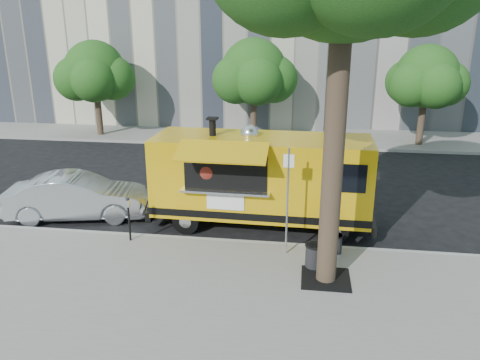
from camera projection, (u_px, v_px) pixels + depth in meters
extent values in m
plane|color=black|center=(238.00, 232.00, 14.62)|extent=(120.00, 120.00, 0.00)
cube|color=gray|center=(213.00, 300.00, 10.83)|extent=(60.00, 6.00, 0.15)
cube|color=#999993|center=(234.00, 243.00, 13.72)|extent=(60.00, 0.14, 0.16)
cube|color=gray|center=(272.00, 136.00, 27.31)|extent=(60.00, 5.00, 0.15)
cylinder|color=#33261C|center=(334.00, 152.00, 10.59)|extent=(0.48, 0.48, 6.50)
cube|color=black|center=(326.00, 279.00, 11.59)|extent=(1.20, 1.20, 0.02)
cylinder|color=#33261C|center=(99.00, 112.00, 27.11)|extent=(0.36, 0.36, 2.60)
sphere|color=#144C15|center=(95.00, 71.00, 26.39)|extent=(3.42, 3.42, 3.42)
cylinder|color=#33261C|center=(254.00, 115.00, 26.27)|extent=(0.36, 0.36, 2.60)
sphere|color=#144C15|center=(254.00, 71.00, 25.53)|extent=(3.60, 3.60, 3.60)
cylinder|color=#33261C|center=(421.00, 120.00, 24.78)|extent=(0.36, 0.36, 2.60)
sphere|color=#144C15|center=(427.00, 76.00, 24.07)|extent=(3.24, 3.24, 3.24)
cylinder|color=silver|center=(287.00, 202.00, 12.44)|extent=(0.06, 0.06, 3.00)
cube|color=white|center=(289.00, 161.00, 12.09)|extent=(0.28, 0.02, 0.35)
cylinder|color=black|center=(129.00, 224.00, 13.55)|extent=(0.06, 0.06, 1.05)
cube|color=silver|center=(128.00, 204.00, 13.36)|extent=(0.10, 0.08, 0.22)
sphere|color=black|center=(127.00, 199.00, 13.32)|extent=(0.11, 0.11, 0.11)
cube|color=#D8A40B|center=(261.00, 175.00, 14.57)|extent=(6.70, 2.41, 2.40)
cube|color=black|center=(261.00, 204.00, 14.87)|extent=(6.72, 2.43, 0.23)
cube|color=black|center=(370.00, 219.00, 14.42)|extent=(0.23, 2.14, 0.31)
cube|color=black|center=(159.00, 206.00, 15.50)|extent=(0.23, 2.14, 0.31)
cube|color=black|center=(373.00, 168.00, 13.93)|extent=(0.09, 1.80, 0.97)
cylinder|color=black|center=(334.00, 231.00, 13.73)|extent=(0.83, 0.31, 0.82)
cylinder|color=black|center=(333.00, 208.00, 15.49)|extent=(0.83, 0.31, 0.82)
cylinder|color=black|center=(186.00, 221.00, 14.44)|extent=(0.83, 0.31, 0.82)
cylinder|color=black|center=(201.00, 200.00, 16.20)|extent=(0.83, 0.31, 0.82)
cube|color=black|center=(226.00, 172.00, 13.60)|extent=(2.46, 0.24, 1.07)
cube|color=silver|center=(225.00, 192.00, 13.63)|extent=(2.66, 0.41, 0.06)
cube|color=#D8A40B|center=(222.00, 152.00, 12.88)|extent=(2.58, 1.03, 0.43)
cube|color=white|center=(225.00, 201.00, 13.80)|extent=(1.13, 0.07, 0.51)
cylinder|color=black|center=(212.00, 127.00, 14.37)|extent=(0.20, 0.20, 0.56)
sphere|color=silver|center=(250.00, 134.00, 14.44)|extent=(0.57, 0.57, 0.57)
sphere|color=maroon|center=(209.00, 170.00, 13.98)|extent=(0.86, 0.86, 0.86)
cylinder|color=#FF590C|center=(207.00, 176.00, 13.80)|extent=(0.35, 0.13, 0.35)
imported|color=#BABCC2|center=(78.00, 197.00, 15.51)|extent=(4.79, 2.52, 1.50)
cylinder|color=black|center=(315.00, 256.00, 12.10)|extent=(0.48, 0.48, 0.63)
cylinder|color=black|center=(315.00, 245.00, 12.01)|extent=(0.52, 0.52, 0.04)
cylinder|color=black|center=(334.00, 244.00, 12.88)|extent=(0.41, 0.41, 0.53)
cylinder|color=black|center=(335.00, 235.00, 12.81)|extent=(0.44, 0.44, 0.04)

